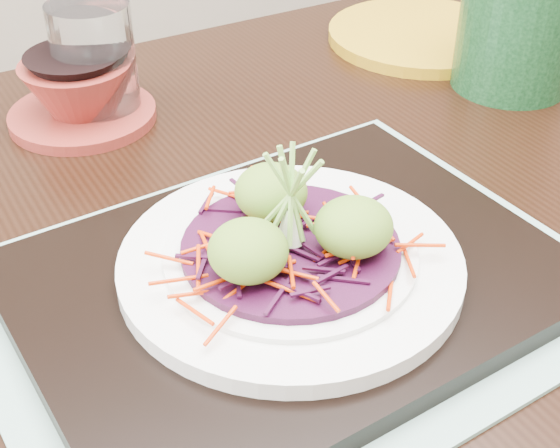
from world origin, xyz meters
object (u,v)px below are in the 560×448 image
object	(u,v)px
white_plate	(290,261)
yellow_plate	(422,35)
terracotta_bowl_set	(80,95)
green_jar	(519,22)
serving_tray	(290,279)
water_glass	(95,61)
dining_table	(260,366)

from	to	relation	value
white_plate	yellow_plate	world-z (taller)	white_plate
white_plate	terracotta_bowl_set	xyz separation A→B (m)	(-0.09, 0.30, -0.00)
white_plate	green_jar	distance (m)	0.40
serving_tray	water_glass	xyz separation A→B (m)	(-0.07, 0.31, 0.04)
serving_tray	yellow_plate	size ratio (longest dim) A/B	1.64
white_plate	terracotta_bowl_set	world-z (taller)	terracotta_bowl_set
terracotta_bowl_set	green_jar	bearing A→B (deg)	-10.23
serving_tray	water_glass	size ratio (longest dim) A/B	3.27
dining_table	green_jar	world-z (taller)	green_jar
serving_tray	yellow_plate	bearing A→B (deg)	37.65
white_plate	serving_tray	bearing A→B (deg)	45.00
white_plate	water_glass	xyz separation A→B (m)	(-0.07, 0.31, 0.03)
terracotta_bowl_set	green_jar	distance (m)	0.43
dining_table	green_jar	bearing A→B (deg)	19.43
dining_table	terracotta_bowl_set	world-z (taller)	terracotta_bowl_set
water_glass	yellow_plate	distance (m)	0.38
yellow_plate	white_plate	bearing A→B (deg)	-129.92
serving_tray	yellow_plate	distance (m)	0.47
white_plate	yellow_plate	distance (m)	0.47
serving_tray	yellow_plate	xyz separation A→B (m)	(0.30, 0.36, -0.01)
white_plate	water_glass	size ratio (longest dim) A/B	2.13
terracotta_bowl_set	yellow_plate	world-z (taller)	terracotta_bowl_set
green_jar	serving_tray	bearing A→B (deg)	-145.27
water_glass	yellow_plate	xyz separation A→B (m)	(0.38, 0.05, -0.05)
white_plate	water_glass	world-z (taller)	water_glass
serving_tray	green_jar	size ratio (longest dim) A/B	2.62
yellow_plate	serving_tray	bearing A→B (deg)	-129.92
dining_table	yellow_plate	xyz separation A→B (m)	(0.31, 0.32, 0.11)
dining_table	water_glass	bearing A→B (deg)	93.34
dining_table	white_plate	xyz separation A→B (m)	(0.01, -0.04, 0.13)
dining_table	water_glass	size ratio (longest dim) A/B	12.89
terracotta_bowl_set	water_glass	bearing A→B (deg)	20.24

